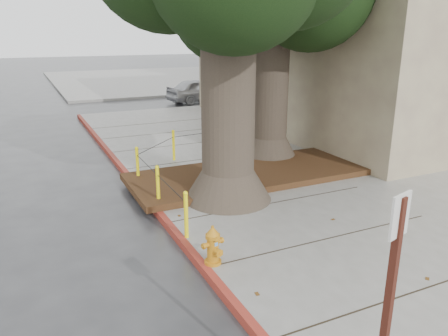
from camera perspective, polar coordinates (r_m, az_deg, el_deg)
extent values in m
plane|color=#28282B|center=(8.43, 10.54, -10.63)|extent=(140.00, 140.00, 0.00)
cube|color=slate|center=(14.01, 24.80, -0.15)|extent=(16.00, 26.00, 0.15)
cube|color=slate|center=(37.65, -9.10, 11.38)|extent=(16.00, 20.00, 0.15)
cube|color=maroon|center=(9.62, -8.17, -6.32)|extent=(0.14, 26.00, 0.16)
cube|color=black|center=(11.83, 3.23, -0.78)|extent=(6.40, 2.60, 0.16)
cube|color=tan|center=(20.49, 21.04, 19.38)|extent=(12.00, 13.00, 10.00)
cube|color=silver|center=(37.96, 7.83, 18.18)|extent=(10.00, 10.00, 9.00)
cube|color=slate|center=(46.33, 10.28, 19.77)|extent=(12.00, 14.00, 12.00)
cone|color=#4C3F33|center=(10.21, 0.52, -2.15)|extent=(2.04, 2.04, 0.70)
cylinder|color=#4C3F33|center=(9.72, 0.56, 9.20)|extent=(1.20, 1.20, 4.22)
cone|color=#4C3F33|center=(13.50, 5.87, 2.67)|extent=(1.77, 1.77, 0.70)
cylinder|color=#4C3F33|center=(13.16, 6.12, 10.35)|extent=(1.04, 1.04, 3.84)
cylinder|color=yellow|center=(8.31, -4.97, -6.21)|extent=(0.08, 0.08, 0.90)
sphere|color=yellow|center=(8.14, -5.05, -3.31)|extent=(0.09, 0.09, 0.09)
cylinder|color=yellow|center=(9.90, -8.62, -2.38)|extent=(0.08, 0.08, 0.90)
sphere|color=yellow|center=(9.76, -8.74, 0.11)|extent=(0.09, 0.09, 0.09)
cylinder|color=yellow|center=(11.56, -11.22, 0.39)|extent=(0.08, 0.08, 0.90)
sphere|color=yellow|center=(11.43, -11.36, 2.54)|extent=(0.09, 0.09, 0.09)
cylinder|color=yellow|center=(13.34, -6.60, 2.91)|extent=(0.08, 0.08, 0.90)
sphere|color=yellow|center=(13.24, -6.67, 4.79)|extent=(0.09, 0.09, 0.09)
cylinder|color=yellow|center=(14.35, 1.50, 4.05)|extent=(0.08, 0.08, 0.90)
sphere|color=yellow|center=(14.25, 1.51, 5.81)|extent=(0.09, 0.09, 0.09)
cylinder|color=black|center=(9.00, -7.02, -2.53)|extent=(0.02, 1.80, 0.02)
cylinder|color=black|center=(10.64, -10.10, 0.49)|extent=(0.02, 1.80, 0.02)
cylinder|color=black|center=(12.37, -8.80, 2.94)|extent=(1.51, 1.51, 0.02)
cylinder|color=black|center=(13.75, -2.42, 4.60)|extent=(2.20, 0.22, 0.02)
cylinder|color=orange|center=(7.59, -1.46, -12.15)|extent=(0.34, 0.34, 0.05)
cylinder|color=orange|center=(7.47, -1.47, -10.52)|extent=(0.24, 0.24, 0.45)
cylinder|color=orange|center=(7.36, -1.49, -8.91)|extent=(0.31, 0.31, 0.06)
cone|color=orange|center=(7.33, -1.49, -8.30)|extent=(0.29, 0.29, 0.13)
cylinder|color=orange|center=(7.29, -1.50, -7.73)|extent=(0.06, 0.06, 0.05)
cylinder|color=orange|center=(7.36, -2.24, -10.03)|extent=(0.14, 0.11, 0.08)
cylinder|color=orange|center=(7.48, -0.74, -9.53)|extent=(0.14, 0.11, 0.08)
cylinder|color=orange|center=(7.39, -0.97, -10.84)|extent=(0.14, 0.15, 0.12)
cube|color=#5999D8|center=(7.34, -1.01, -9.95)|extent=(0.06, 0.02, 0.06)
cube|color=silver|center=(3.62, 22.02, -5.79)|extent=(0.25, 0.09, 0.36)
imported|color=#AEAEB3|center=(25.49, -3.05, 10.11)|extent=(4.14, 2.09, 1.35)
imported|color=maroon|center=(30.58, 8.79, 11.00)|extent=(3.72, 1.73, 1.18)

